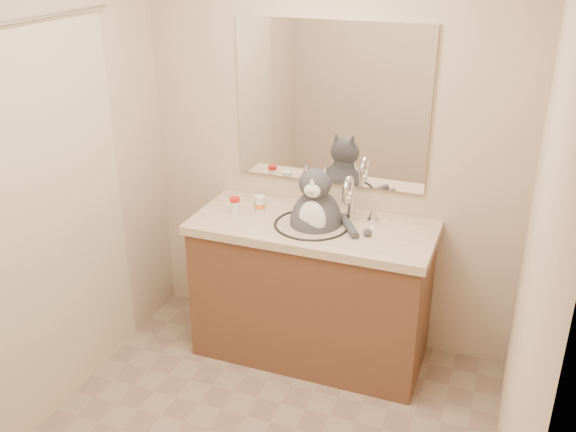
% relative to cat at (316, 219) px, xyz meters
% --- Properties ---
extents(room, '(2.22, 2.52, 2.42)m').
position_rel_cat_xyz_m(room, '(-0.02, -0.97, 0.32)').
color(room, gray).
rests_on(room, ground).
extents(vanity, '(1.34, 0.59, 1.12)m').
position_rel_cat_xyz_m(vanity, '(-0.02, -0.00, -0.43)').
color(vanity, brown).
rests_on(vanity, ground).
extents(mirror, '(1.10, 0.02, 0.90)m').
position_rel_cat_xyz_m(mirror, '(-0.02, 0.27, 0.57)').
color(mirror, white).
rests_on(mirror, room).
extents(shower_curtain, '(0.02, 1.30, 1.93)m').
position_rel_cat_xyz_m(shower_curtain, '(-1.07, -0.87, 0.15)').
color(shower_curtain, beige).
rests_on(shower_curtain, ground).
extents(cat, '(0.44, 0.35, 0.58)m').
position_rel_cat_xyz_m(cat, '(0.00, 0.00, 0.00)').
color(cat, '#414145').
rests_on(cat, vanity).
extents(pill_bottle_redcap, '(0.07, 0.07, 0.10)m').
position_rel_cat_xyz_m(pill_bottle_redcap, '(-0.47, -0.03, 0.02)').
color(pill_bottle_redcap, white).
rests_on(pill_bottle_redcap, vanity).
extents(pill_bottle_orange, '(0.07, 0.07, 0.10)m').
position_rel_cat_xyz_m(pill_bottle_orange, '(-0.35, 0.04, 0.02)').
color(pill_bottle_orange, white).
rests_on(pill_bottle_orange, vanity).
extents(grey_canister, '(0.05, 0.05, 0.06)m').
position_rel_cat_xyz_m(grey_canister, '(-0.36, 0.04, 0.00)').
color(grey_canister, slate).
rests_on(grey_canister, vanity).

